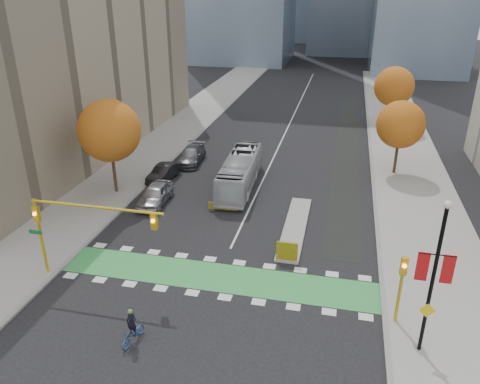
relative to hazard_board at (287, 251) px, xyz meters
The scene contains 22 objects.
ground 5.85m from the hazard_board, 133.60° to the right, with size 300.00×300.00×0.00m, color black.
sidewalk_west 23.59m from the hazard_board, 137.92° to the left, with size 7.00×120.00×0.15m, color gray.
sidewalk_east 18.45m from the hazard_board, 58.98° to the left, with size 7.00×120.00×0.15m, color gray.
curb_west 21.12m from the hazard_board, 131.54° to the left, with size 0.30×120.00×0.16m, color gray.
curb_east 16.92m from the hazard_board, 69.21° to the left, with size 0.30×120.00×0.16m, color gray.
bike_crossing 4.89m from the hazard_board, 145.98° to the right, with size 20.00×3.00×0.01m, color green.
centre_line 36.03m from the hazard_board, 96.38° to the left, with size 0.15×70.00×0.01m, color silver.
bike_lane_paint 26.05m from the hazard_board, 82.27° to the left, with size 2.50×50.00×0.01m, color black.
median_island 4.85m from the hazard_board, 90.00° to the left, with size 1.60×10.00×0.16m, color gray.
hazard_board is the anchor object (origin of this frame).
building_west 35.18m from the hazard_board, 147.56° to the left, with size 16.00×44.00×25.00m, color gray.
tree_west 18.44m from the hazard_board, 154.01° to the left, with size 5.20×5.20×8.22m.
tree_east_near 19.93m from the hazard_board, 65.80° to the left, with size 4.40×4.40×7.08m.
tree_east_far 35.13m from the hazard_board, 75.88° to the left, with size 4.80×4.80×7.65m.
traffic_signal_west 13.23m from the hazard_board, 158.45° to the right, with size 8.53×0.56×5.20m.
traffic_signal_east 8.26m from the hazard_board, 35.92° to the right, with size 0.35×0.43×4.10m.
banner_lamppost 10.76m from the hazard_board, 41.79° to the right, with size 1.65×0.36×8.28m.
cyclist 11.35m from the hazard_board, 125.55° to the right, with size 0.98×1.89×2.07m.
bus 12.74m from the hazard_board, 116.83° to the left, with size 2.46×10.51×2.93m, color #B5BBBD.
parked_car_a 13.44m from the hazard_board, 151.32° to the left, with size 1.96×4.87×1.66m, color #9B9BA0.
parked_car_b 17.32m from the hazard_board, 138.63° to the left, with size 1.52×4.37×1.44m, color black.
parked_car_c 20.34m from the hazard_board, 126.03° to the left, with size 2.17×5.35×1.55m, color #4A4B4F.
Camera 1 is at (6.81, -22.04, 16.74)m, focal length 35.00 mm.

